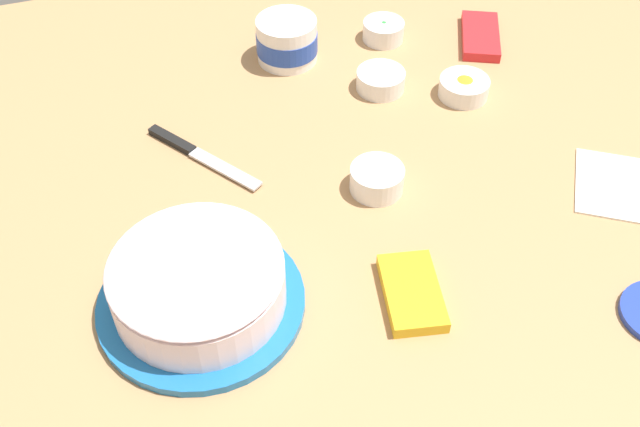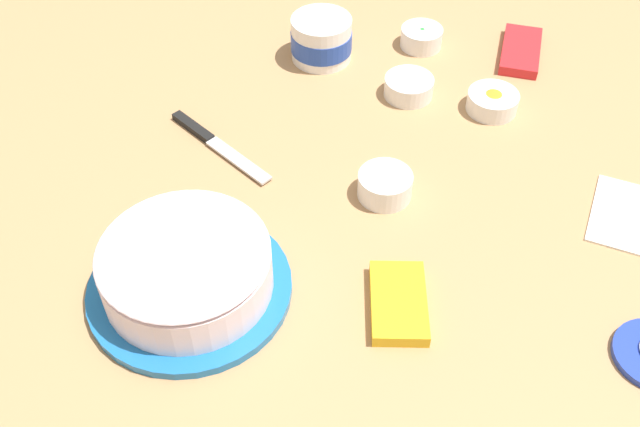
{
  "view_description": "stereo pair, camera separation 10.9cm",
  "coord_description": "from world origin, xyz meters",
  "px_view_note": "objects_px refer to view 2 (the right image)",
  "views": [
    {
      "loc": [
        0.75,
        -0.35,
        0.82
      ],
      "look_at": [
        0.04,
        -0.11,
        0.04
      ],
      "focal_mm": 41.7,
      "sensor_mm": 36.0,
      "label": 1
    },
    {
      "loc": [
        0.78,
        -0.24,
        0.82
      ],
      "look_at": [
        0.04,
        -0.11,
        0.04
      ],
      "focal_mm": 41.7,
      "sensor_mm": 36.0,
      "label": 2
    }
  ],
  "objects_px": {
    "frosting_tub": "(321,38)",
    "sprinkle_bowl_rainbow": "(385,185)",
    "sprinkle_bowl_blue": "(409,86)",
    "candy_box_lower": "(399,303)",
    "spreading_knife": "(211,140)",
    "sprinkle_bowl_green": "(421,37)",
    "sprinkle_bowl_orange": "(493,101)",
    "frosted_cake": "(186,270)",
    "candy_box_upper": "(521,51)"
  },
  "relations": [
    {
      "from": "spreading_knife",
      "to": "candy_box_lower",
      "type": "height_order",
      "value": "candy_box_lower"
    },
    {
      "from": "spreading_knife",
      "to": "candy_box_lower",
      "type": "bearing_deg",
      "value": 29.95
    },
    {
      "from": "sprinkle_bowl_blue",
      "to": "candy_box_lower",
      "type": "distance_m",
      "value": 0.48
    },
    {
      "from": "frosting_tub",
      "to": "sprinkle_bowl_rainbow",
      "type": "bearing_deg",
      "value": 4.35
    },
    {
      "from": "frosting_tub",
      "to": "sprinkle_bowl_rainbow",
      "type": "relative_size",
      "value": 1.36
    },
    {
      "from": "frosting_tub",
      "to": "sprinkle_bowl_green",
      "type": "xyz_separation_m",
      "value": [
        -0.0,
        0.2,
        -0.02
      ]
    },
    {
      "from": "spreading_knife",
      "to": "sprinkle_bowl_green",
      "type": "distance_m",
      "value": 0.48
    },
    {
      "from": "frosted_cake",
      "to": "spreading_knife",
      "type": "relative_size",
      "value": 1.38
    },
    {
      "from": "sprinkle_bowl_green",
      "to": "sprinkle_bowl_blue",
      "type": "distance_m",
      "value": 0.16
    },
    {
      "from": "sprinkle_bowl_blue",
      "to": "frosting_tub",
      "type": "bearing_deg",
      "value": -137.28
    },
    {
      "from": "sprinkle_bowl_blue",
      "to": "candy_box_upper",
      "type": "height_order",
      "value": "sprinkle_bowl_blue"
    },
    {
      "from": "spreading_knife",
      "to": "sprinkle_bowl_blue",
      "type": "relative_size",
      "value": 2.34
    },
    {
      "from": "frosted_cake",
      "to": "candy_box_lower",
      "type": "xyz_separation_m",
      "value": [
        0.08,
        0.28,
        -0.04
      ]
    },
    {
      "from": "sprinkle_bowl_green",
      "to": "sprinkle_bowl_blue",
      "type": "height_order",
      "value": "sprinkle_bowl_green"
    },
    {
      "from": "frosted_cake",
      "to": "frosting_tub",
      "type": "bearing_deg",
      "value": 151.57
    },
    {
      "from": "sprinkle_bowl_green",
      "to": "sprinkle_bowl_orange",
      "type": "distance_m",
      "value": 0.22
    },
    {
      "from": "spreading_knife",
      "to": "sprinkle_bowl_blue",
      "type": "xyz_separation_m",
      "value": [
        -0.07,
        0.36,
        0.01
      ]
    },
    {
      "from": "sprinkle_bowl_rainbow",
      "to": "candy_box_lower",
      "type": "bearing_deg",
      "value": -8.83
    },
    {
      "from": "candy_box_lower",
      "to": "candy_box_upper",
      "type": "relative_size",
      "value": 0.86
    },
    {
      "from": "sprinkle_bowl_rainbow",
      "to": "candy_box_upper",
      "type": "xyz_separation_m",
      "value": [
        -0.32,
        0.35,
        -0.01
      ]
    },
    {
      "from": "sprinkle_bowl_green",
      "to": "candy_box_upper",
      "type": "xyz_separation_m",
      "value": [
        0.06,
        0.18,
        -0.01
      ]
    },
    {
      "from": "spreading_knife",
      "to": "frosting_tub",
      "type": "bearing_deg",
      "value": 132.92
    },
    {
      "from": "frosted_cake",
      "to": "sprinkle_bowl_orange",
      "type": "distance_m",
      "value": 0.63
    },
    {
      "from": "frosted_cake",
      "to": "candy_box_lower",
      "type": "distance_m",
      "value": 0.29
    },
    {
      "from": "frosting_tub",
      "to": "spreading_knife",
      "type": "bearing_deg",
      "value": -47.08
    },
    {
      "from": "spreading_knife",
      "to": "candy_box_upper",
      "type": "distance_m",
      "value": 0.62
    },
    {
      "from": "frosted_cake",
      "to": "spreading_knife",
      "type": "height_order",
      "value": "frosted_cake"
    },
    {
      "from": "spreading_knife",
      "to": "sprinkle_bowl_orange",
      "type": "bearing_deg",
      "value": 90.08
    },
    {
      "from": "frosting_tub",
      "to": "candy_box_lower",
      "type": "relative_size",
      "value": 0.88
    },
    {
      "from": "sprinkle_bowl_rainbow",
      "to": "sprinkle_bowl_blue",
      "type": "distance_m",
      "value": 0.26
    },
    {
      "from": "sprinkle_bowl_rainbow",
      "to": "candy_box_lower",
      "type": "distance_m",
      "value": 0.22
    },
    {
      "from": "sprinkle_bowl_rainbow",
      "to": "sprinkle_bowl_orange",
      "type": "distance_m",
      "value": 0.29
    },
    {
      "from": "candy_box_lower",
      "to": "sprinkle_bowl_orange",
      "type": "bearing_deg",
      "value": 156.69
    },
    {
      "from": "candy_box_upper",
      "to": "sprinkle_bowl_orange",
      "type": "bearing_deg",
      "value": -11.51
    },
    {
      "from": "spreading_knife",
      "to": "frosted_cake",
      "type": "bearing_deg",
      "value": -9.95
    },
    {
      "from": "sprinkle_bowl_orange",
      "to": "candy_box_lower",
      "type": "distance_m",
      "value": 0.47
    },
    {
      "from": "frosted_cake",
      "to": "sprinkle_bowl_rainbow",
      "type": "relative_size",
      "value": 3.34
    },
    {
      "from": "spreading_knife",
      "to": "candy_box_upper",
      "type": "height_order",
      "value": "candy_box_upper"
    },
    {
      "from": "frosting_tub",
      "to": "candy_box_upper",
      "type": "xyz_separation_m",
      "value": [
        0.06,
        0.38,
        -0.03
      ]
    },
    {
      "from": "spreading_knife",
      "to": "candy_box_lower",
      "type": "distance_m",
      "value": 0.45
    },
    {
      "from": "spreading_knife",
      "to": "sprinkle_bowl_rainbow",
      "type": "xyz_separation_m",
      "value": [
        0.17,
        0.26,
        0.02
      ]
    },
    {
      "from": "sprinkle_bowl_green",
      "to": "candy_box_lower",
      "type": "bearing_deg",
      "value": -18.52
    },
    {
      "from": "frosting_tub",
      "to": "spreading_knife",
      "type": "distance_m",
      "value": 0.31
    },
    {
      "from": "sprinkle_bowl_orange",
      "to": "spreading_knife",
      "type": "bearing_deg",
      "value": -89.92
    },
    {
      "from": "frosted_cake",
      "to": "candy_box_upper",
      "type": "bearing_deg",
      "value": 124.83
    },
    {
      "from": "frosted_cake",
      "to": "sprinkle_bowl_green",
      "type": "height_order",
      "value": "frosted_cake"
    },
    {
      "from": "sprinkle_bowl_orange",
      "to": "candy_box_upper",
      "type": "bearing_deg",
      "value": 143.28
    },
    {
      "from": "frosting_tub",
      "to": "sprinkle_bowl_green",
      "type": "height_order",
      "value": "frosting_tub"
    },
    {
      "from": "sprinkle_bowl_orange",
      "to": "frosted_cake",
      "type": "bearing_deg",
      "value": -60.55
    },
    {
      "from": "spreading_knife",
      "to": "sprinkle_bowl_rainbow",
      "type": "relative_size",
      "value": 2.42
    }
  ]
}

